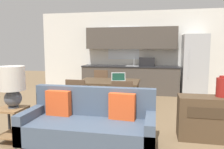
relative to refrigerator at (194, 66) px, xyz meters
The scene contains 13 objects.
wall_back 2.06m from the refrigerator, 168.21° to the left, with size 6.40×0.07×2.70m.
kitchen_counter 1.97m from the refrigerator, behind, with size 3.15×0.65×2.15m.
refrigerator is the anchor object (origin of this frame).
dining_table 3.07m from the refrigerator, 136.29° to the right, with size 1.39×0.94×0.73m.
couch 4.52m from the refrigerator, 118.17° to the right, with size 1.96×0.80×0.87m.
side_table 5.31m from the refrigerator, 129.40° to the right, with size 0.41×0.41×0.56m.
table_lamp 5.24m from the refrigerator, 129.25° to the right, with size 0.39×0.39×0.65m.
credenza 3.41m from the refrigerator, 92.86° to the right, with size 1.21×0.42×0.71m.
vase 3.31m from the refrigerator, 91.71° to the right, with size 0.19×0.19×0.34m.
dining_chair_far_left 2.99m from the refrigerator, 153.45° to the right, with size 0.46×0.46×0.88m.
dining_chair_near_right 3.46m from the refrigerator, 120.88° to the right, with size 0.45×0.45×0.88m.
dining_chair_near_left 4.01m from the refrigerator, 131.88° to the right, with size 0.44×0.44×0.88m.
laptop 2.94m from the refrigerator, 132.22° to the right, with size 0.37×0.32×0.20m.
Camera 1 is at (0.82, -2.80, 1.49)m, focal length 35.00 mm.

